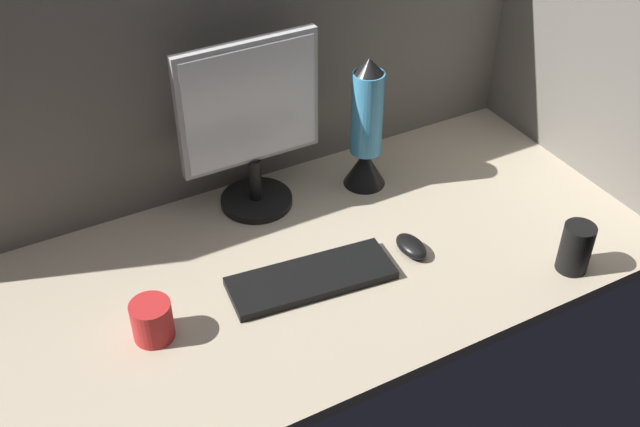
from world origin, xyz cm
name	(u,v)px	position (x,y,z in cm)	size (l,w,h in cm)	color
ground_plane	(287,269)	(0.00, 0.00, -1.50)	(180.00, 80.00, 3.00)	tan
cubicle_wall_back	(211,55)	(0.02, 37.50, 36.24)	(180.00, 5.50, 72.43)	slate
cubicle_wall_side	(605,39)	(87.50, 0.00, 36.21)	(5.00, 80.00, 72.43)	slate
monitor	(251,122)	(3.70, 25.12, 23.54)	(34.99, 18.00, 43.79)	black
keyboard	(311,278)	(2.19, -7.82, 1.00)	(37.00, 13.00, 2.00)	black
mouse	(411,246)	(27.34, -9.93, 1.70)	(5.60, 9.60, 3.40)	black
mug_black_travel	(576,248)	(56.19, -31.93, 5.98)	(7.12, 7.12, 11.96)	black
mug_red_plastic	(152,321)	(-33.83, -6.90, 4.39)	(8.50, 8.50, 8.78)	red
lava_lamp	(366,134)	(32.18, 19.20, 15.00)	(10.93, 10.93, 35.76)	black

